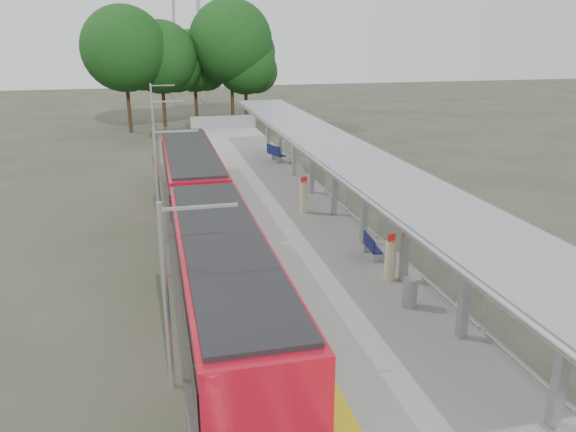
# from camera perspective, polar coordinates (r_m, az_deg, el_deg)

# --- Properties ---
(trackbed) EXTENTS (3.00, 70.00, 0.24)m
(trackbed) POSITION_cam_1_polar(r_m,az_deg,el_deg) (28.53, -9.15, -1.23)
(trackbed) COLOR #59544C
(trackbed) RESTS_ON ground
(platform) EXTENTS (6.00, 50.00, 1.00)m
(platform) POSITION_cam_1_polar(r_m,az_deg,el_deg) (29.04, -0.32, 0.15)
(platform) COLOR gray
(platform) RESTS_ON ground
(tactile_strip) EXTENTS (0.60, 50.00, 0.02)m
(tactile_strip) POSITION_cam_1_polar(r_m,az_deg,el_deg) (28.44, -5.33, 0.76)
(tactile_strip) COLOR yellow
(tactile_strip) RESTS_ON platform
(end_fence) EXTENTS (6.00, 0.10, 1.20)m
(end_fence) POSITION_cam_1_polar(r_m,az_deg,el_deg) (52.82, -6.58, 9.45)
(end_fence) COLOR #9EA0A5
(end_fence) RESTS_ON platform
(train) EXTENTS (2.74, 27.60, 3.62)m
(train) POSITION_cam_1_polar(r_m,az_deg,el_deg) (24.00, -8.55, -0.07)
(train) COLOR black
(train) RESTS_ON ground
(canopy) EXTENTS (3.27, 38.00, 3.66)m
(canopy) POSITION_cam_1_polar(r_m,az_deg,el_deg) (24.96, 5.29, 5.88)
(canopy) COLOR #9EA0A5
(canopy) RESTS_ON platform
(tree_cluster) EXTENTS (19.40, 13.18, 12.94)m
(tree_cluster) POSITION_cam_1_polar(r_m,az_deg,el_deg) (60.38, -9.94, 16.12)
(tree_cluster) COLOR #382316
(tree_cluster) RESTS_ON ground
(catenary_masts) EXTENTS (2.08, 48.16, 5.40)m
(catenary_masts) POSITION_cam_1_polar(r_m,az_deg,el_deg) (26.72, -12.94, 3.47)
(catenary_masts) COLOR #9EA0A5
(catenary_masts) RESTS_ON ground
(bench_mid) EXTENTS (0.50, 1.35, 0.91)m
(bench_mid) POSITION_cam_1_polar(r_m,az_deg,el_deg) (22.33, 8.45, -3.03)
(bench_mid) COLOR #111855
(bench_mid) RESTS_ON platform
(bench_far) EXTENTS (1.06, 1.71, 1.12)m
(bench_far) POSITION_cam_1_polar(r_m,az_deg,el_deg) (38.80, -1.31, 6.41)
(bench_far) COLOR #111855
(bench_far) RESTS_ON platform
(info_pillar_near) EXTENTS (0.39, 0.39, 1.73)m
(info_pillar_near) POSITION_cam_1_polar(r_m,az_deg,el_deg) (20.39, 10.34, -4.40)
(info_pillar_near) COLOR beige
(info_pillar_near) RESTS_ON platform
(info_pillar_far) EXTENTS (0.40, 0.40, 1.79)m
(info_pillar_far) POSITION_cam_1_polar(r_m,az_deg,el_deg) (27.57, 1.62, 1.94)
(info_pillar_far) COLOR beige
(info_pillar_far) RESTS_ON platform
(litter_bin) EXTENTS (0.63, 0.63, 0.98)m
(litter_bin) POSITION_cam_1_polar(r_m,az_deg,el_deg) (18.67, 12.26, -7.60)
(litter_bin) COLOR #9EA0A5
(litter_bin) RESTS_ON platform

